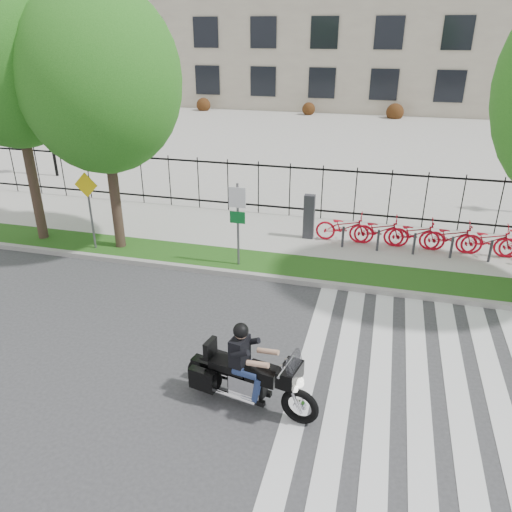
# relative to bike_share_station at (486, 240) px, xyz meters

# --- Properties ---
(ground) EXTENTS (120.00, 120.00, 0.00)m
(ground) POSITION_rel_bike_share_station_xyz_m (-6.59, -7.20, -0.65)
(ground) COLOR #363538
(ground) RESTS_ON ground
(curb) EXTENTS (60.00, 0.20, 0.15)m
(curb) POSITION_rel_bike_share_station_xyz_m (-6.59, -3.10, -0.57)
(curb) COLOR #9B9791
(curb) RESTS_ON ground
(grass_verge) EXTENTS (60.00, 1.50, 0.15)m
(grass_verge) POSITION_rel_bike_share_station_xyz_m (-6.59, -2.25, -0.57)
(grass_verge) COLOR #194D13
(grass_verge) RESTS_ON ground
(sidewalk) EXTENTS (60.00, 3.50, 0.15)m
(sidewalk) POSITION_rel_bike_share_station_xyz_m (-6.59, 0.25, -0.57)
(sidewalk) COLOR #A4A199
(sidewalk) RESTS_ON ground
(plaza) EXTENTS (80.00, 34.00, 0.10)m
(plaza) POSITION_rel_bike_share_station_xyz_m (-6.59, 17.80, -0.60)
(plaza) COLOR #A4A199
(plaza) RESTS_ON ground
(crosswalk_stripes) EXTENTS (5.70, 8.00, 0.01)m
(crosswalk_stripes) POSITION_rel_bike_share_station_xyz_m (-1.77, -7.20, -0.64)
(crosswalk_stripes) COLOR silver
(crosswalk_stripes) RESTS_ON ground
(iron_fence) EXTENTS (30.00, 0.06, 2.00)m
(iron_fence) POSITION_rel_bike_share_station_xyz_m (-6.59, 2.00, 0.50)
(iron_fence) COLOR black
(iron_fence) RESTS_ON sidewalk
(lamp_post_left) EXTENTS (1.06, 0.70, 4.25)m
(lamp_post_left) POSITION_rel_bike_share_station_xyz_m (-18.59, 4.80, 2.56)
(lamp_post_left) COLOR black
(lamp_post_left) RESTS_ON ground
(street_tree_0) EXTENTS (4.76, 4.76, 8.52)m
(street_tree_0) POSITION_rel_bike_share_station_xyz_m (-14.21, -2.25, 5.27)
(street_tree_0) COLOR #37261E
(street_tree_0) RESTS_ON grass_verge
(street_tree_1) EXTENTS (4.62, 4.62, 7.78)m
(street_tree_1) POSITION_rel_bike_share_station_xyz_m (-11.31, -2.25, 4.61)
(street_tree_1) COLOR #37261E
(street_tree_1) RESTS_ON grass_verge
(bike_share_station) EXTENTS (11.12, 0.87, 1.50)m
(bike_share_station) POSITION_rel_bike_share_station_xyz_m (0.00, 0.00, 0.00)
(bike_share_station) COLOR #2D2D33
(bike_share_station) RESTS_ON sidewalk
(sign_pole_regulatory) EXTENTS (0.50, 0.09, 2.50)m
(sign_pole_regulatory) POSITION_rel_bike_share_station_xyz_m (-7.21, -2.62, 1.09)
(sign_pole_regulatory) COLOR #59595B
(sign_pole_regulatory) RESTS_ON grass_verge
(sign_pole_warning) EXTENTS (0.78, 0.09, 2.49)m
(sign_pole_warning) POSITION_rel_bike_share_station_xyz_m (-12.02, -2.62, 1.09)
(sign_pole_warning) COLOR #59595B
(sign_pole_warning) RESTS_ON grass_verge
(motorcycle_rider) EXTENTS (2.74, 1.10, 2.14)m
(motorcycle_rider) POSITION_rel_bike_share_station_xyz_m (-5.30, -8.27, 0.06)
(motorcycle_rider) COLOR black
(motorcycle_rider) RESTS_ON ground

